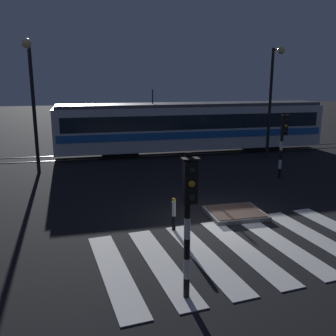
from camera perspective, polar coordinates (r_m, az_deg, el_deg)
ground_plane at (r=13.22m, az=7.40°, el=-8.18°), size 120.00×120.00×0.00m
rail_near at (r=23.97m, az=-2.45°, el=1.79°), size 80.00×0.12×0.03m
rail_far at (r=25.35m, az=-3.08°, el=2.43°), size 80.00×0.12×0.03m
crosswalk_zebra at (r=11.39m, az=11.33°, el=-11.94°), size 8.69×5.36×0.02m
traffic_island at (r=13.94m, az=10.06°, el=-6.72°), size 1.97×1.70×0.18m
traffic_light_corner_far_right at (r=19.17m, az=16.92°, el=4.68°), size 0.36×0.42×3.21m
traffic_light_kerb_mid_left at (r=8.03m, az=3.13°, el=-5.72°), size 0.36×0.42×3.35m
street_lamp_trackside_right at (r=23.38m, az=15.53°, el=11.40°), size 0.44×1.21×6.55m
street_lamp_trackside_left at (r=20.11m, az=-19.80°, el=10.93°), size 0.44×1.21×6.60m
tram at (r=25.06m, az=3.66°, el=6.31°), size 17.73×2.58×4.15m
bollard_island_edge at (r=12.28m, az=0.87°, el=-6.98°), size 0.12×0.12×1.11m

